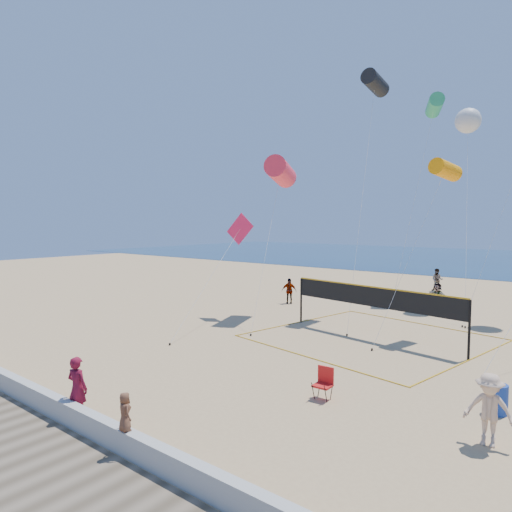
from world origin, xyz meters
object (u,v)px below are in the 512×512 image
Objects in this scene: woman at (77,388)px; trash_barrel at (497,399)px; volleyball_net at (372,303)px; camp_chair at (324,381)px.

woman is 11.72m from trash_barrel.
trash_barrel is 8.57m from volleyball_net.
woman is at bearing -90.95° from volleyball_net.
camp_chair is at bearing -143.22° from woman.
woman is at bearing -132.36° from camp_chair.
woman is at bearing -139.26° from trash_barrel.
volleyball_net is (-1.97, 7.73, 1.13)m from camp_chair.
trash_barrel is 0.08× the size of volleyball_net.
volleyball_net is at bearing -114.88° from woman.
volleyball_net is at bearing 101.09° from camp_chair.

